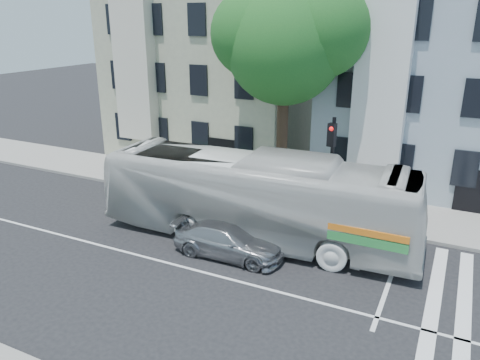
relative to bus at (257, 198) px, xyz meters
The scene contains 9 objects.
ground 3.94m from the bus, 105.60° to the right, with size 120.00×120.00×0.00m, color black.
sidewalk_far 5.04m from the bus, 101.48° to the left, with size 80.00×4.00×0.15m, color gray.
building_left 14.56m from the bus, 124.32° to the left, with size 12.00×10.00×11.00m, color #A0A187.
building_right 13.62m from the bus, 62.48° to the left, with size 12.00×10.00×11.00m, color #95A8B1.
street_tree 8.10m from the bus, 99.32° to the left, with size 7.30×5.90×11.10m.
bus is the anchor object (origin of this frame).
sedan 2.19m from the bus, 101.88° to the right, with size 4.37×1.78×1.27m, color #A3A5AA.
hedge 5.62m from the bus, 147.56° to the left, with size 8.50×0.84×0.70m, color #266621, non-canonical shape.
traffic_signal 3.67m from the bus, 48.64° to the left, with size 0.50×0.55×4.83m.
Camera 1 is at (8.03, -12.79, 8.77)m, focal length 35.00 mm.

